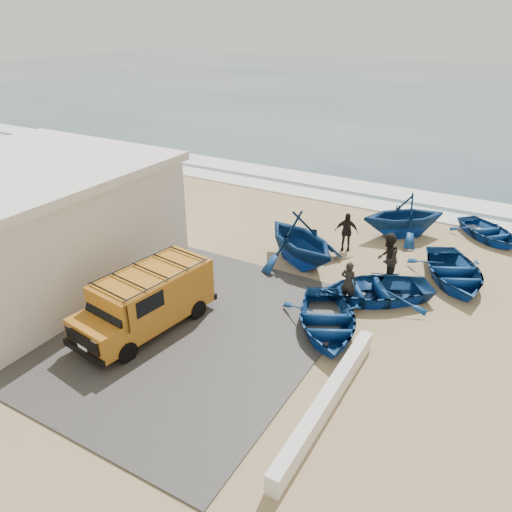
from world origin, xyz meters
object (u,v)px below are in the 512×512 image
at_px(fisherman_middle, 387,259).
at_px(fisherman_back, 346,232).
at_px(boat_near_left, 327,320).
at_px(building, 22,223).
at_px(boat_far_right, 489,232).
at_px(boat_far_left, 404,215).
at_px(parapet, 327,400).
at_px(boat_mid_left, 300,239).
at_px(boat_near_right, 375,289).
at_px(fisherman_front, 348,283).
at_px(boat_mid_right, 454,272).
at_px(van, 147,299).

relative_size(fisherman_middle, fisherman_back, 1.19).
height_order(boat_near_left, fisherman_back, fisherman_back).
relative_size(building, fisherman_back, 5.71).
distance_m(building, fisherman_middle, 13.39).
bearing_deg(fisherman_middle, boat_far_right, 150.83).
height_order(boat_far_left, fisherman_middle, boat_far_left).
bearing_deg(parapet, building, 175.42).
relative_size(parapet, boat_mid_left, 1.48).
relative_size(boat_near_right, boat_far_right, 1.17).
xyz_separation_m(parapet, boat_mid_left, (-4.14, 7.05, 0.79)).
xyz_separation_m(boat_far_right, fisherman_middle, (-2.80, -6.13, 0.63)).
bearing_deg(boat_near_left, fisherman_front, 63.20).
height_order(fisherman_front, fisherman_back, fisherman_back).
relative_size(building, parapet, 1.57).
bearing_deg(building, boat_near_left, 11.13).
xyz_separation_m(parapet, boat_mid_right, (1.50, 8.52, 0.14)).
height_order(parapet, boat_far_right, boat_far_right).
bearing_deg(boat_far_left, van, -64.61).
bearing_deg(boat_far_left, parapet, -34.23).
height_order(boat_mid_right, fisherman_back, fisherman_back).
distance_m(building, fisherman_front, 11.92).
xyz_separation_m(boat_near_left, fisherman_middle, (0.66, 4.03, 0.58)).
distance_m(boat_mid_right, boat_far_right, 4.87).
bearing_deg(boat_near_left, fisherman_middle, 52.67).
xyz_separation_m(boat_far_right, fisherman_back, (-5.10, -4.18, 0.47)).
xyz_separation_m(boat_near_right, fisherman_front, (-0.76, -0.70, 0.38)).
xyz_separation_m(van, boat_mid_right, (7.82, 7.95, -0.64)).
bearing_deg(boat_near_left, boat_mid_left, 97.77).
distance_m(van, boat_mid_left, 6.83).
height_order(building, boat_far_left, building).
xyz_separation_m(boat_near_right, boat_mid_right, (2.14, 2.69, 0.01)).
bearing_deg(boat_near_left, boat_near_right, 46.82).
bearing_deg(boat_far_left, boat_mid_right, 0.06).
bearing_deg(boat_near_right, boat_far_right, 124.74).
distance_m(boat_near_left, fisherman_front, 1.98).
distance_m(boat_near_left, boat_far_left, 8.63).
bearing_deg(boat_mid_right, boat_near_left, -145.19).
bearing_deg(fisherman_back, parapet, -91.94).
bearing_deg(fisherman_middle, boat_near_left, -14.00).
distance_m(boat_far_right, fisherman_middle, 6.77).
relative_size(boat_near_right, fisherman_middle, 2.01).
xyz_separation_m(boat_mid_right, fisherman_back, (-4.50, 0.65, 0.41)).
height_order(boat_mid_right, boat_far_right, boat_mid_right).
distance_m(van, fisherman_middle, 8.70).
xyz_separation_m(boat_mid_left, fisherman_back, (1.13, 2.12, -0.25)).
height_order(building, van, building).
relative_size(boat_near_left, fisherman_front, 2.43).
height_order(boat_mid_right, fisherman_middle, fisherman_middle).
relative_size(van, fisherman_middle, 2.45).
relative_size(van, fisherman_front, 3.06).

